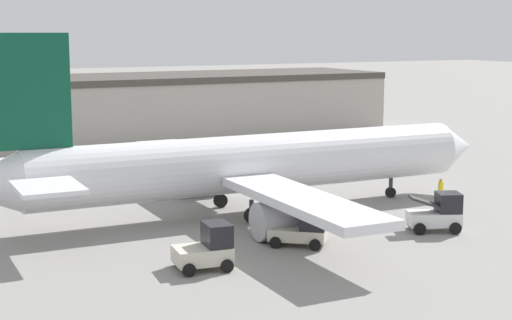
# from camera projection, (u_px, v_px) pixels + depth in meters

# --- Properties ---
(ground_plane) EXTENTS (400.00, 400.00, 0.00)m
(ground_plane) POSITION_uv_depth(u_px,v_px,m) (256.00, 212.00, 50.45)
(ground_plane) COLOR gray
(terminal_building) EXTENTS (77.68, 13.94, 6.80)m
(terminal_building) POSITION_uv_depth(u_px,v_px,m) (34.00, 112.00, 79.97)
(terminal_building) COLOR #ADA89E
(terminal_building) RESTS_ON ground_plane
(airplane) EXTENTS (36.21, 30.89, 11.45)m
(airplane) POSITION_uv_depth(u_px,v_px,m) (242.00, 165.00, 49.51)
(airplane) COLOR white
(airplane) RESTS_ON ground_plane
(ground_crew_worker) EXTENTS (0.36, 0.36, 1.62)m
(ground_crew_worker) POSITION_uv_depth(u_px,v_px,m) (441.00, 189.00, 53.51)
(ground_crew_worker) COLOR #1E2338
(ground_crew_worker) RESTS_ON ground_plane
(baggage_tug) EXTENTS (3.31, 3.16, 1.89)m
(baggage_tug) POSITION_uv_depth(u_px,v_px,m) (303.00, 230.00, 42.44)
(baggage_tug) COLOR beige
(baggage_tug) RESTS_ON ground_plane
(belt_loader_truck) EXTENTS (3.36, 2.84, 2.27)m
(belt_loader_truck) POSITION_uv_depth(u_px,v_px,m) (438.00, 213.00, 45.58)
(belt_loader_truck) COLOR silver
(belt_loader_truck) RESTS_ON ground_plane
(pushback_tug) EXTENTS (2.92, 2.46, 2.26)m
(pushback_tug) POSITION_uv_depth(u_px,v_px,m) (207.00, 248.00, 38.39)
(pushback_tug) COLOR beige
(pushback_tug) RESTS_ON ground_plane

